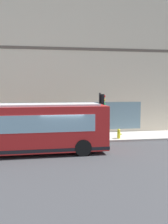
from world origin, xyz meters
TOP-DOWN VIEW (x-y plane):
  - ground at (0.00, 0.00)m, footprint 120.00×120.00m
  - sidewalk_curb at (4.39, 0.00)m, footprint 3.58×40.00m
  - building_corner at (10.39, 0.00)m, footprint 8.46×21.76m
  - city_bus_nearside at (0.14, 2.21)m, footprint 2.75×10.09m
  - traffic_light_near_corner at (3.05, -3.27)m, footprint 0.32×0.49m
  - fire_hydrant at (3.21, -4.70)m, footprint 0.35×0.35m
  - pedestrian_walking_along_curb at (3.65, -2.10)m, footprint 0.32×0.32m
  - pedestrian_by_light_pole at (4.61, 1.73)m, footprint 0.32×0.32m
  - pedestrian_near_building_entrance at (5.62, 0.49)m, footprint 0.32×0.32m
  - newspaper_vending_box at (5.24, 3.28)m, footprint 0.44×0.43m

SIDE VIEW (x-z plane):
  - ground at x=0.00m, z-range 0.00..0.00m
  - sidewalk_curb at x=4.39m, z-range 0.00..0.15m
  - fire_hydrant at x=3.21m, z-range 0.14..0.88m
  - newspaper_vending_box at x=5.24m, z-range 0.15..1.05m
  - pedestrian_by_light_pole at x=4.61m, z-range 0.26..1.87m
  - pedestrian_near_building_entrance at x=5.62m, z-range 0.27..1.89m
  - pedestrian_walking_along_curb at x=3.65m, z-range 0.29..2.10m
  - city_bus_nearside at x=0.14m, z-range 0.02..3.09m
  - traffic_light_near_corner at x=3.05m, z-range 0.85..4.37m
  - building_corner at x=10.39m, z-range -0.01..13.30m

